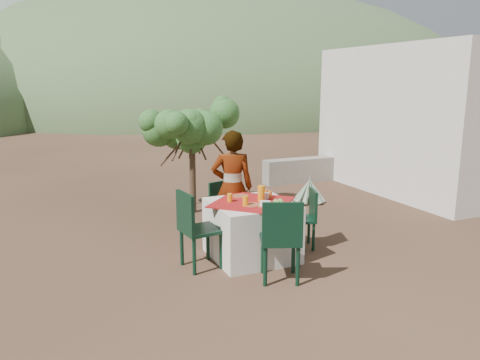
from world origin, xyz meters
The scene contains 25 objects.
ground centered at (0.00, 0.00, 0.00)m, with size 160.00×160.00×0.00m, color #312016.
table centered at (0.19, -0.44, 0.38)m, with size 1.30×1.30×0.76m.
chair_far centered at (0.18, 0.55, 0.46)m, with size 0.48×0.48×0.82m.
chair_near centered at (0.17, -1.30, 0.55)m, with size 0.60×0.60×1.00m.
chair_left centered at (-0.62, -0.51, 0.55)m, with size 0.51×0.51×0.99m.
chair_right centered at (1.04, -0.39, 0.46)m, with size 0.49×0.49×0.83m.
person centered at (0.18, 0.21, 0.82)m, with size 0.60×0.39×1.64m, color #8C6651.
shrub_tree centered at (0.19, 2.00, 1.40)m, with size 1.51×1.48×1.78m.
agave centered at (2.41, 1.71, 0.22)m, with size 0.63×0.61×0.66m.
guesthouse centered at (5.60, 1.80, 1.50)m, with size 3.20×4.20×3.00m, color beige.
stone_wall centered at (3.60, 3.40, 0.28)m, with size 2.60×0.35×0.55m, color gray.
hill_near_right centered at (12.00, 36.00, 0.00)m, with size 48.00×48.00×20.00m, color #3B532E.
hill_far_center centered at (-4.00, 52.00, 0.00)m, with size 60.00×60.00×24.00m, color slate.
hill_far_right centered at (28.00, 46.00, 0.00)m, with size 36.00×36.00×14.00m, color slate.
plate_far centered at (0.17, -0.12, 0.77)m, with size 0.22×0.22×0.01m, color brown.
plate_near centered at (0.12, -0.61, 0.77)m, with size 0.22×0.22×0.01m, color brown.
glass_far centered at (-0.07, -0.32, 0.82)m, with size 0.07×0.07×0.11m, color orange.
glass_near centered at (0.03, -0.59, 0.82)m, with size 0.08×0.08×0.12m, color orange.
juice_pitcher centered at (0.32, -0.46, 0.87)m, with size 0.09×0.09×0.21m, color orange.
bowl_plate centered at (0.25, -0.71, 0.77)m, with size 0.20×0.20×0.01m, color brown.
white_bowl centered at (0.25, -0.71, 0.80)m, with size 0.14×0.14×0.05m, color silver.
jar_left centered at (0.50, -0.34, 0.81)m, with size 0.06×0.06×0.09m, color orange.
jar_right centered at (0.51, -0.23, 0.81)m, with size 0.05×0.05×0.09m, color orange.
napkin_holder centered at (0.43, -0.37, 0.80)m, with size 0.06×0.04×0.08m, color silver.
fruit_cluster centered at (0.44, -0.70, 0.80)m, with size 0.14×0.13×0.07m.
Camera 1 is at (-2.28, -5.79, 2.31)m, focal length 35.00 mm.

